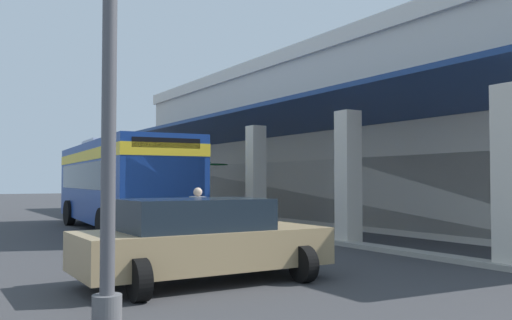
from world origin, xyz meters
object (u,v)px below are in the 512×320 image
object	(u,v)px
parked_sedan_tan	(201,240)
potted_palm	(205,206)
pedestrian	(198,217)
transit_bus	(119,179)

from	to	relation	value
parked_sedan_tan	potted_palm	size ratio (longest dim) A/B	1.64
pedestrian	parked_sedan_tan	bearing A→B (deg)	-24.39
potted_palm	pedestrian	bearing A→B (deg)	-26.99
transit_bus	parked_sedan_tan	distance (m)	11.08
parked_sedan_tan	pedestrian	size ratio (longest dim) A/B	2.72
pedestrian	potted_palm	bearing A→B (deg)	153.01
pedestrian	potted_palm	xyz separation A→B (m)	(-10.95, 5.58, -0.27)
parked_sedan_tan	pedestrian	distance (m)	3.76
transit_bus	pedestrian	size ratio (longest dim) A/B	7.03
potted_palm	parked_sedan_tan	bearing A→B (deg)	-26.38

